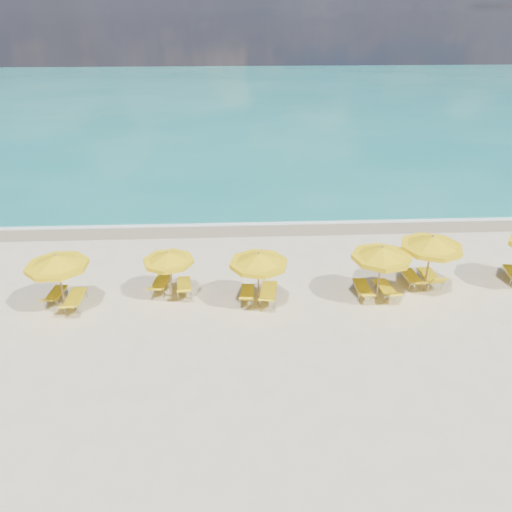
{
  "coord_description": "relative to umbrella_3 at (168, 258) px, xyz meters",
  "views": [
    {
      "loc": [
        -0.96,
        -17.51,
        10.75
      ],
      "look_at": [
        0.0,
        1.5,
        1.2
      ],
      "focal_mm": 35.0,
      "sensor_mm": 36.0,
      "label": 1
    }
  ],
  "objects": [
    {
      "name": "lounger_2_right",
      "position": [
        -3.74,
        -0.56,
        -1.55
      ],
      "size": [
        0.65,
        1.93,
        0.71
      ],
      "rotation": [
        0.0,
        0.0,
        0.01
      ],
      "color": "#A5A8AD",
      "rests_on": "ground"
    },
    {
      "name": "umbrella_6",
      "position": [
        10.62,
        -0.02,
        0.41
      ],
      "size": [
        2.63,
        2.63,
        2.57
      ],
      "rotation": [
        0.0,
        0.0,
        0.04
      ],
      "color": "#A57A52",
      "rests_on": "ground"
    },
    {
      "name": "lounger_4_left",
      "position": [
        3.12,
        -0.47,
        -1.57
      ],
      "size": [
        0.7,
        1.72,
        0.74
      ],
      "rotation": [
        0.0,
        0.0,
        -0.09
      ],
      "color": "#A5A8AD",
      "rests_on": "ground"
    },
    {
      "name": "whitecap_far",
      "position": [
        11.56,
        23.66,
        -1.78
      ],
      "size": [
        18.0,
        0.3,
        0.05
      ],
      "primitive_type": "cube",
      "color": "white",
      "rests_on": "ground"
    },
    {
      "name": "umbrella_2",
      "position": [
        -4.12,
        -0.71,
        0.28
      ],
      "size": [
        3.11,
        3.11,
        2.42
      ],
      "rotation": [
        0.0,
        0.0,
        0.39
      ],
      "color": "#A57A52",
      "rests_on": "ground"
    },
    {
      "name": "lounger_2_left",
      "position": [
        -4.64,
        -0.1,
        -1.58
      ],
      "size": [
        0.65,
        1.68,
        0.63
      ],
      "rotation": [
        0.0,
        0.0,
        -0.07
      ],
      "color": "#A5A8AD",
      "rests_on": "ground"
    },
    {
      "name": "lounger_4_right",
      "position": [
        3.98,
        -0.48,
        -1.54
      ],
      "size": [
        0.94,
        2.08,
        0.76
      ],
      "rotation": [
        0.0,
        0.0,
        -0.15
      ],
      "color": "#A5A8AD",
      "rests_on": "ground"
    },
    {
      "name": "ground_plane",
      "position": [
        3.56,
        -0.34,
        -1.78
      ],
      "size": [
        120.0,
        120.0,
        0.0
      ],
      "primitive_type": "plane",
      "color": "beige"
    },
    {
      "name": "umbrella_4",
      "position": [
        3.56,
        -0.77,
        0.22
      ],
      "size": [
        2.66,
        2.66,
        2.34
      ],
      "rotation": [
        0.0,
        0.0,
        0.17
      ],
      "color": "#A57A52",
      "rests_on": "ground"
    },
    {
      "name": "foam_line",
      "position": [
        3.56,
        7.86,
        -1.78
      ],
      "size": [
        120.0,
        1.2,
        0.03
      ],
      "primitive_type": "cube",
      "color": "white",
      "rests_on": "ground"
    },
    {
      "name": "whitecap_near",
      "position": [
        -2.44,
        16.66,
        -1.78
      ],
      "size": [
        14.0,
        0.36,
        0.05
      ],
      "primitive_type": "cube",
      "color": "white",
      "rests_on": "ground"
    },
    {
      "name": "wet_sand_band",
      "position": [
        3.56,
        7.06,
        -1.78
      ],
      "size": [
        120.0,
        2.6,
        0.01
      ],
      "primitive_type": "cube",
      "color": "tan",
      "rests_on": "ground"
    },
    {
      "name": "lounger_5_left",
      "position": [
        7.9,
        -0.25,
        -1.57
      ],
      "size": [
        0.62,
        1.79,
        0.64
      ],
      "rotation": [
        0.0,
        0.0,
        -0.03
      ],
      "color": "#A5A8AD",
      "rests_on": "ground"
    },
    {
      "name": "lounger_5_right",
      "position": [
        8.84,
        -0.32,
        -1.57
      ],
      "size": [
        0.77,
        1.81,
        0.64
      ],
      "rotation": [
        0.0,
        0.0,
        0.12
      ],
      "color": "#A5A8AD",
      "rests_on": "ground"
    },
    {
      "name": "lounger_6_left",
      "position": [
        10.22,
        0.53,
        -1.57
      ],
      "size": [
        0.65,
        1.81,
        0.68
      ],
      "rotation": [
        0.0,
        0.0,
        0.04
      ],
      "color": "#A5A8AD",
      "rests_on": "ground"
    },
    {
      "name": "lounger_3_left",
      "position": [
        -0.47,
        0.6,
        -1.55
      ],
      "size": [
        0.85,
        1.97,
        0.71
      ],
      "rotation": [
        0.0,
        0.0,
        -0.13
      ],
      "color": "#A5A8AD",
      "rests_on": "ground"
    },
    {
      "name": "umbrella_3",
      "position": [
        0.0,
        0.0,
        0.0
      ],
      "size": [
        2.22,
        2.22,
        2.09
      ],
      "rotation": [
        0.0,
        0.0,
        -0.08
      ],
      "color": "#A57A52",
      "rests_on": "ground"
    },
    {
      "name": "lounger_6_right",
      "position": [
        11.01,
        0.47,
        -1.55
      ],
      "size": [
        0.68,
        1.85,
        0.88
      ],
      "rotation": [
        0.0,
        0.0,
        0.03
      ],
      "color": "#A5A8AD",
      "rests_on": "ground"
    },
    {
      "name": "lounger_3_right",
      "position": [
        0.51,
        0.26,
        -1.57
      ],
      "size": [
        0.74,
        1.8,
        0.74
      ],
      "rotation": [
        0.0,
        0.0,
        0.1
      ],
      "color": "#A5A8AD",
      "rests_on": "ground"
    },
    {
      "name": "ocean",
      "position": [
        3.56,
        47.66,
        -1.78
      ],
      "size": [
        120.0,
        80.0,
        0.3
      ],
      "primitive_type": "cube",
      "color": "#157874",
      "rests_on": "ground"
    },
    {
      "name": "umbrella_5",
      "position": [
        8.41,
        -0.62,
        0.28
      ],
      "size": [
        2.68,
        2.68,
        2.42
      ],
      "rotation": [
        0.0,
        0.0,
        -0.13
      ],
      "color": "#A57A52",
      "rests_on": "ground"
    }
  ]
}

